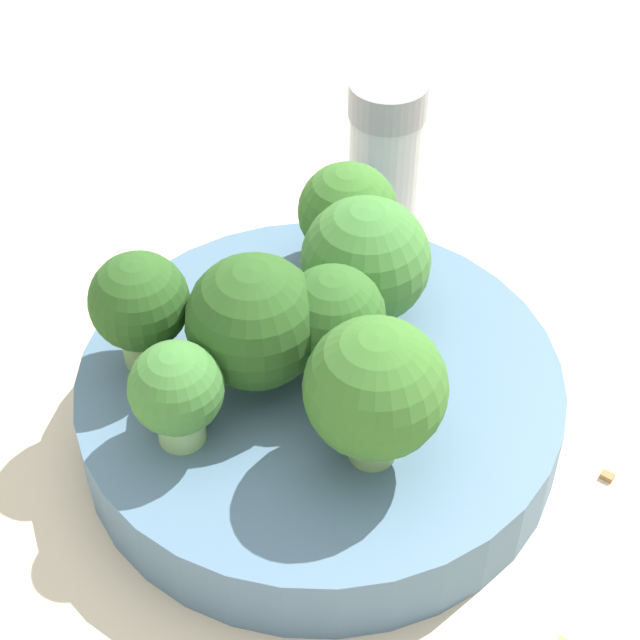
{
  "coord_description": "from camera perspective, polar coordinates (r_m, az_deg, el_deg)",
  "views": [
    {
      "loc": [
        -0.27,
        0.13,
        0.35
      ],
      "look_at": [
        0.0,
        0.0,
        0.07
      ],
      "focal_mm": 60.0,
      "sensor_mm": 36.0,
      "label": 1
    }
  ],
  "objects": [
    {
      "name": "broccoli_floret_6",
      "position": [
        0.4,
        -7.65,
        -3.85
      ],
      "size": [
        0.04,
        0.04,
        0.05
      ],
      "color": "#8EB770",
      "rests_on": "bowl"
    },
    {
      "name": "broccoli_floret_5",
      "position": [
        0.45,
        2.45,
        3.14
      ],
      "size": [
        0.05,
        0.05,
        0.06
      ],
      "color": "#8EB770",
      "rests_on": "bowl"
    },
    {
      "name": "broccoli_floret_1",
      "position": [
        0.47,
        1.5,
        5.67
      ],
      "size": [
        0.04,
        0.04,
        0.05
      ],
      "color": "#7A9E5B",
      "rests_on": "bowl"
    },
    {
      "name": "pepper_shaker",
      "position": [
        0.54,
        3.5,
        8.88
      ],
      "size": [
        0.04,
        0.04,
        0.08
      ],
      "color": "#B2B7BC",
      "rests_on": "ground_plane"
    },
    {
      "name": "broccoli_floret_2",
      "position": [
        0.38,
        2.67,
        -3.9
      ],
      "size": [
        0.05,
        0.05,
        0.06
      ],
      "color": "#7A9E5B",
      "rests_on": "bowl"
    },
    {
      "name": "ground_plane",
      "position": [
        0.46,
        -0.0,
        -5.82
      ],
      "size": [
        3.0,
        3.0,
        0.0
      ],
      "primitive_type": "plane",
      "color": "beige"
    },
    {
      "name": "broccoli_floret_3",
      "position": [
        0.42,
        0.8,
        -0.21
      ],
      "size": [
        0.04,
        0.04,
        0.05
      ],
      "color": "#7A9E5B",
      "rests_on": "bowl"
    },
    {
      "name": "almond_crumb_2",
      "position": [
        0.46,
        15.1,
        -7.95
      ],
      "size": [
        0.01,
        0.01,
        0.01
      ],
      "primitive_type": "cube",
      "rotation": [
        0.0,
        0.0,
        3.64
      ],
      "color": "olive",
      "rests_on": "ground_plane"
    },
    {
      "name": "broccoli_floret_4",
      "position": [
        0.43,
        -9.58,
        0.74
      ],
      "size": [
        0.04,
        0.04,
        0.05
      ],
      "color": "#7A9E5B",
      "rests_on": "bowl"
    },
    {
      "name": "broccoli_floret_0",
      "position": [
        0.41,
        -3.52,
        -0.15
      ],
      "size": [
        0.05,
        0.05,
        0.06
      ],
      "color": "#84AD66",
      "rests_on": "bowl"
    },
    {
      "name": "bowl",
      "position": [
        0.45,
        -0.0,
        -4.45
      ],
      "size": [
        0.2,
        0.2,
        0.03
      ],
      "primitive_type": "cylinder",
      "color": "slate",
      "rests_on": "ground_plane"
    }
  ]
}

